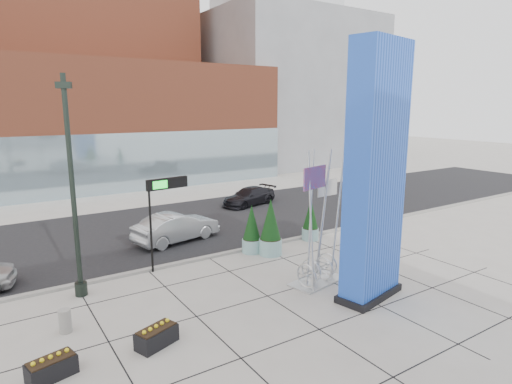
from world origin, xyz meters
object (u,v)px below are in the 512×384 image
lamp_post (74,210)px  public_art_sculpture (318,248)px  car_silver_mid (177,228)px  overhead_street_sign (165,192)px  blue_pylon (375,179)px  concrete_bollard (65,321)px

lamp_post → public_art_sculpture: size_ratio=1.50×
car_silver_mid → overhead_street_sign: bearing=138.9°
overhead_street_sign → blue_pylon: bearing=-58.3°
overhead_street_sign → concrete_bollard: bearing=-151.0°
blue_pylon → lamp_post: (-9.27, 6.14, -1.18)m
lamp_post → blue_pylon: bearing=-33.5°
concrete_bollard → car_silver_mid: 9.64m
lamp_post → public_art_sculpture: 9.61m
lamp_post → concrete_bollard: bearing=-110.8°
concrete_bollard → car_silver_mid: car_silver_mid is taller
lamp_post → car_silver_mid: 7.61m
lamp_post → car_silver_mid: size_ratio=1.76×
lamp_post → public_art_sculpture: bearing=-25.2°
blue_pylon → public_art_sculpture: size_ratio=1.71×
blue_pylon → lamp_post: blue_pylon is taller
concrete_bollard → public_art_sculpture: bearing=-8.2°
blue_pylon → car_silver_mid: 11.62m
blue_pylon → public_art_sculpture: (-0.75, 2.13, -3.13)m
public_art_sculpture → blue_pylon: bearing=-81.5°
blue_pylon → concrete_bollard: blue_pylon is taller
blue_pylon → car_silver_mid: (-3.54, 10.39, -3.81)m
public_art_sculpture → car_silver_mid: (-2.79, 8.26, -0.68)m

